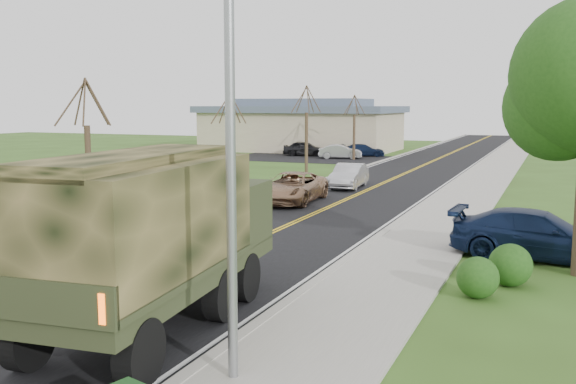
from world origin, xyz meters
The scene contains 18 objects.
ground centered at (0.00, 0.00, 0.00)m, with size 160.00×160.00×0.00m, color #324C19.
road centered at (0.00, 40.00, 0.01)m, with size 8.00×120.00×0.01m, color black.
curb_right centered at (4.15, 40.00, 0.06)m, with size 0.30×120.00×0.12m, color #9E998E.
sidewalk_right centered at (5.90, 40.00, 0.05)m, with size 3.20×120.00×0.10m, color #9E998E.
curb_left centered at (-4.15, 40.00, 0.05)m, with size 0.30×120.00×0.10m, color #9E998E.
street_light centered at (4.90, -0.50, 4.43)m, with size 1.65×0.22×8.00m.
bare_tree_a centered at (-7.00, 10.00, 2.63)m, with size 1.93×2.26×6.08m.
bare_tree_b centered at (-7.00, 22.00, 2.48)m, with size 1.83×2.14×5.73m.
bare_tree_c centered at (-7.00, 34.00, 2.78)m, with size 2.04×2.39×6.42m.
bare_tree_d centered at (-7.00, 46.00, 2.55)m, with size 1.88×2.20×5.91m.
commercial_building centered at (-15.98, 55.97, 2.69)m, with size 25.50×21.50×5.65m.
military_truck centered at (2.08, 1.27, 2.31)m, with size 3.59×8.31×4.03m.
suv_champagne centered at (-2.33, 19.92, 0.77)m, with size 2.57×5.57×1.55m, color #A07A5A.
sedan_silver centered at (-1.35, 26.59, 0.73)m, with size 1.55×4.45×1.47m, color silver.
pickup_navy centered at (9.77, 11.71, 0.80)m, with size 2.24×5.51×1.60m, color #101C3A.
lot_car_dark centered at (-12.70, 48.31, 0.73)m, with size 1.73×4.30×1.46m, color black.
lot_car_silver centered at (-8.49, 46.57, 0.66)m, with size 1.41×4.03×1.33m, color #A9A9AE.
lot_car_navy centered at (-7.29, 50.00, 0.61)m, with size 1.70×4.19×1.22m, color #0E1933.
Camera 1 is at (10.26, -10.38, 5.02)m, focal length 40.00 mm.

